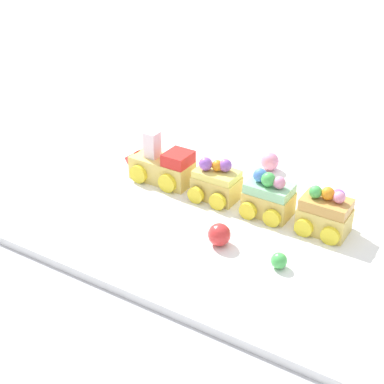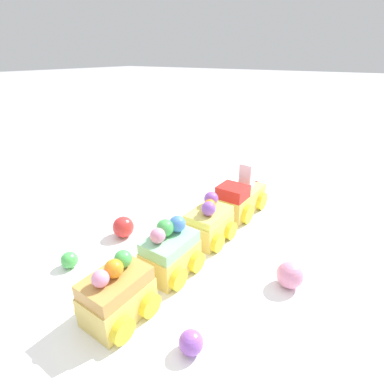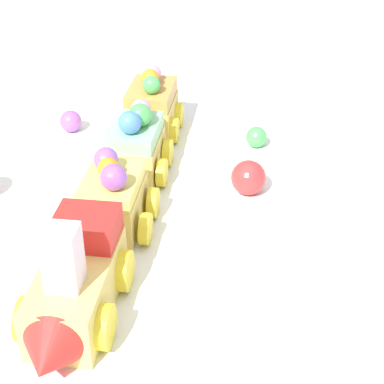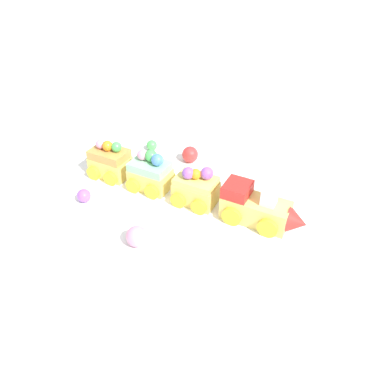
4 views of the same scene
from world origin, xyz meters
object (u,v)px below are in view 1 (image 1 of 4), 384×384
Objects in this scene: cake_car_caramel at (325,215)px; gumball_red at (219,235)px; gumball_pink at (270,162)px; gumball_green at (279,261)px; cake_train_locomotive at (158,166)px; cake_car_lemon at (217,183)px; gumball_purple at (338,196)px; cake_car_mint at (269,197)px.

cake_car_caramel reaches higher than gumball_red.
gumball_green is at bearing 116.45° from gumball_pink.
cake_train_locomotive is 0.19m from gumball_pink.
cake_car_caramel is at bearing 179.98° from cake_car_lemon.
gumball_pink is at bearing -19.41° from gumball_purple.
gumball_purple is at bearing -152.67° from cake_car_lemon.
gumball_green is (0.01, 0.19, -0.00)m from gumball_purple.
gumball_red is (0.11, 0.10, -0.01)m from cake_car_caramel.
cake_train_locomotive is 0.11m from cake_car_lemon.
cake_car_mint is at bearing 0.25° from cake_car_caramel.
gumball_red is at bearing 44.91° from cake_car_caramel.
gumball_pink is (0.12, -0.24, 0.01)m from gumball_green.
cake_car_mint is at bearing 112.86° from gumball_pink.
cake_car_lemon is 0.17m from cake_car_caramel.
cake_train_locomotive is at bearing -0.02° from cake_car_caramel.
cake_car_lemon is 2.23× the size of gumball_red.
cake_train_locomotive is 0.20m from cake_car_mint.
cake_train_locomotive is 0.29m from gumball_green.
cake_car_caramel is at bearing 179.98° from cake_train_locomotive.
cake_car_lemon reaches higher than gumball_red.
cake_car_caramel is at bearing 136.63° from gumball_pink.
cake_train_locomotive is 1.89× the size of cake_car_lemon.
cake_car_mint is at bearing 46.68° from gumball_purple.
cake_car_mint is at bearing -59.58° from gumball_green.
cake_car_mint reaches higher than cake_car_lemon.
cake_car_caramel is (-0.28, 0.01, 0.00)m from cake_train_locomotive.
gumball_purple is at bearing -94.10° from gumball_green.
gumball_green is 0.68× the size of gumball_pink.
cake_car_caramel is 3.05× the size of gumball_purple.
cake_car_mint is 0.14m from gumball_pink.
cake_car_mint is 0.09m from cake_car_caramel.
gumball_pink is (0.06, -0.13, -0.01)m from cake_car_mint.
gumball_red is at bearing 148.95° from cake_train_locomotive.
cake_car_mint reaches higher than gumball_purple.
gumball_pink is at bearing -102.84° from cake_car_lemon.
cake_car_caramel reaches higher than cake_car_lemon.
cake_train_locomotive is at bearing -0.14° from cake_car_mint.
gumball_purple is (-0.08, -0.08, -0.02)m from cake_car_mint.
gumball_red is (0.09, -0.01, 0.00)m from gumball_green.
cake_car_mint reaches higher than cake_car_caramel.
gumball_green is at bearing 176.56° from gumball_red.
gumball_purple is 0.22m from gumball_red.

